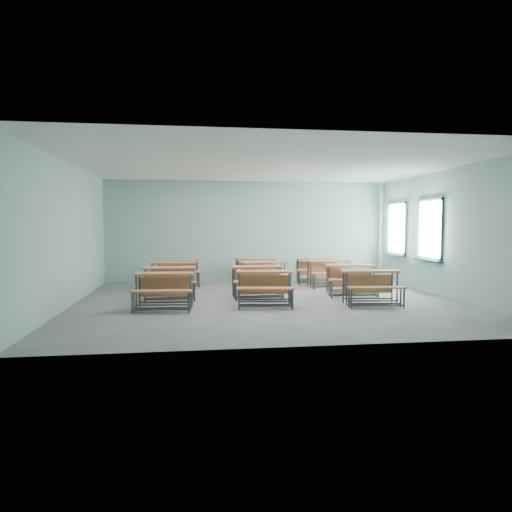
{
  "coord_description": "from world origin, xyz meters",
  "views": [
    {
      "loc": [
        -1.75,
        -10.56,
        1.83
      ],
      "look_at": [
        -0.14,
        1.2,
        1.0
      ],
      "focal_mm": 32.0,
      "sensor_mm": 36.0,
      "label": 1
    }
  ],
  "objects_px": {
    "desk_unit_r2c0": "(173,271)",
    "desk_unit_r2c2": "(330,269)",
    "desk_unit_r1c0": "(170,278)",
    "desk_unit_r0c0": "(164,285)",
    "desk_unit_r0c2": "(371,282)",
    "desk_unit_r3c1": "(256,267)",
    "desk_unit_r0c1": "(265,283)",
    "desk_unit_r1c1": "(257,277)",
    "desk_unit_r3c0": "(178,268)",
    "desk_unit_r3c2": "(317,266)",
    "desk_unit_r1c2": "(351,275)",
    "desk_unit_r2c1": "(264,271)"
  },
  "relations": [
    {
      "from": "desk_unit_r1c0",
      "to": "desk_unit_r2c0",
      "type": "bearing_deg",
      "value": 86.22
    },
    {
      "from": "desk_unit_r3c0",
      "to": "desk_unit_r3c1",
      "type": "distance_m",
      "value": 2.37
    },
    {
      "from": "desk_unit_r0c0",
      "to": "desk_unit_r1c1",
      "type": "distance_m",
      "value": 2.56
    },
    {
      "from": "desk_unit_r0c1",
      "to": "desk_unit_r1c1",
      "type": "bearing_deg",
      "value": 96.5
    },
    {
      "from": "desk_unit_r2c0",
      "to": "desk_unit_r2c1",
      "type": "relative_size",
      "value": 0.96
    },
    {
      "from": "desk_unit_r0c2",
      "to": "desk_unit_r2c1",
      "type": "height_order",
      "value": "same"
    },
    {
      "from": "desk_unit_r0c2",
      "to": "desk_unit_r1c1",
      "type": "xyz_separation_m",
      "value": [
        -2.42,
        1.4,
        0.0
      ]
    },
    {
      "from": "desk_unit_r1c0",
      "to": "desk_unit_r2c2",
      "type": "xyz_separation_m",
      "value": [
        4.5,
        1.53,
        0.0
      ]
    },
    {
      "from": "desk_unit_r2c0",
      "to": "desk_unit_r3c1",
      "type": "xyz_separation_m",
      "value": [
        2.46,
        1.11,
        0.0
      ]
    },
    {
      "from": "desk_unit_r2c0",
      "to": "desk_unit_r1c0",
      "type": "bearing_deg",
      "value": -88.94
    },
    {
      "from": "desk_unit_r1c2",
      "to": "desk_unit_r3c2",
      "type": "height_order",
      "value": "same"
    },
    {
      "from": "desk_unit_r1c2",
      "to": "desk_unit_r2c0",
      "type": "bearing_deg",
      "value": 168.36
    },
    {
      "from": "desk_unit_r0c1",
      "to": "desk_unit_r3c2",
      "type": "bearing_deg",
      "value": 64.97
    },
    {
      "from": "desk_unit_r3c1",
      "to": "desk_unit_r1c2",
      "type": "bearing_deg",
      "value": -52.87
    },
    {
      "from": "desk_unit_r1c1",
      "to": "desk_unit_r3c1",
      "type": "height_order",
      "value": "same"
    },
    {
      "from": "desk_unit_r0c1",
      "to": "desk_unit_r1c1",
      "type": "height_order",
      "value": "same"
    },
    {
      "from": "desk_unit_r2c0",
      "to": "desk_unit_r2c1",
      "type": "bearing_deg",
      "value": -4.58
    },
    {
      "from": "desk_unit_r0c0",
      "to": "desk_unit_r0c2",
      "type": "bearing_deg",
      "value": 3.41
    },
    {
      "from": "desk_unit_r2c0",
      "to": "desk_unit_r2c2",
      "type": "bearing_deg",
      "value": 1.95
    },
    {
      "from": "desk_unit_r2c0",
      "to": "desk_unit_r3c1",
      "type": "distance_m",
      "value": 2.7
    },
    {
      "from": "desk_unit_r0c1",
      "to": "desk_unit_r2c2",
      "type": "bearing_deg",
      "value": 55.59
    },
    {
      "from": "desk_unit_r2c0",
      "to": "desk_unit_r3c0",
      "type": "height_order",
      "value": "same"
    },
    {
      "from": "desk_unit_r2c1",
      "to": "desk_unit_r3c2",
      "type": "bearing_deg",
      "value": 26.88
    },
    {
      "from": "desk_unit_r0c1",
      "to": "desk_unit_r1c2",
      "type": "xyz_separation_m",
      "value": [
        2.43,
        1.17,
        0.0
      ]
    },
    {
      "from": "desk_unit_r0c0",
      "to": "desk_unit_r2c0",
      "type": "relative_size",
      "value": 1.03
    },
    {
      "from": "desk_unit_r1c0",
      "to": "desk_unit_r0c0",
      "type": "bearing_deg",
      "value": -95.34
    },
    {
      "from": "desk_unit_r1c1",
      "to": "desk_unit_r3c0",
      "type": "relative_size",
      "value": 0.95
    },
    {
      "from": "desk_unit_r0c1",
      "to": "desk_unit_r3c0",
      "type": "relative_size",
      "value": 1.0
    },
    {
      "from": "desk_unit_r2c1",
      "to": "desk_unit_r1c1",
      "type": "bearing_deg",
      "value": -113.05
    },
    {
      "from": "desk_unit_r1c1",
      "to": "desk_unit_r3c0",
      "type": "bearing_deg",
      "value": 129.04
    },
    {
      "from": "desk_unit_r2c0",
      "to": "desk_unit_r3c2",
      "type": "relative_size",
      "value": 0.95
    },
    {
      "from": "desk_unit_r1c2",
      "to": "desk_unit_r2c2",
      "type": "xyz_separation_m",
      "value": [
        -0.09,
        1.58,
        0.0
      ]
    },
    {
      "from": "desk_unit_r0c0",
      "to": "desk_unit_r3c1",
      "type": "distance_m",
      "value": 4.7
    },
    {
      "from": "desk_unit_r3c2",
      "to": "desk_unit_r0c2",
      "type": "bearing_deg",
      "value": -79.39
    },
    {
      "from": "desk_unit_r0c0",
      "to": "desk_unit_r1c0",
      "type": "height_order",
      "value": "same"
    },
    {
      "from": "desk_unit_r0c2",
      "to": "desk_unit_r1c1",
      "type": "bearing_deg",
      "value": 155.14
    },
    {
      "from": "desk_unit_r1c0",
      "to": "desk_unit_r3c1",
      "type": "height_order",
      "value": "same"
    },
    {
      "from": "desk_unit_r0c2",
      "to": "desk_unit_r1c0",
      "type": "relative_size",
      "value": 1.02
    },
    {
      "from": "desk_unit_r0c1",
      "to": "desk_unit_r3c1",
      "type": "xyz_separation_m",
      "value": [
        0.32,
        3.85,
        0.0
      ]
    },
    {
      "from": "desk_unit_r0c0",
      "to": "desk_unit_r2c1",
      "type": "bearing_deg",
      "value": 49.51
    },
    {
      "from": "desk_unit_r2c0",
      "to": "desk_unit_r2c2",
      "type": "distance_m",
      "value": 4.47
    },
    {
      "from": "desk_unit_r0c2",
      "to": "desk_unit_r1c0",
      "type": "bearing_deg",
      "value": 167.84
    },
    {
      "from": "desk_unit_r0c0",
      "to": "desk_unit_r0c2",
      "type": "distance_m",
      "value": 4.62
    },
    {
      "from": "desk_unit_r0c2",
      "to": "desk_unit_r2c0",
      "type": "bearing_deg",
      "value": 152.26
    },
    {
      "from": "desk_unit_r0c0",
      "to": "desk_unit_r1c0",
      "type": "relative_size",
      "value": 1.02
    },
    {
      "from": "desk_unit_r1c0",
      "to": "desk_unit_r2c0",
      "type": "distance_m",
      "value": 1.52
    },
    {
      "from": "desk_unit_r0c1",
      "to": "desk_unit_r3c0",
      "type": "xyz_separation_m",
      "value": [
        -2.03,
        3.62,
        0.0
      ]
    },
    {
      "from": "desk_unit_r0c1",
      "to": "desk_unit_r2c1",
      "type": "distance_m",
      "value": 2.48
    },
    {
      "from": "desk_unit_r0c0",
      "to": "desk_unit_r1c1",
      "type": "xyz_separation_m",
      "value": [
        2.2,
        1.3,
        0.0
      ]
    },
    {
      "from": "desk_unit_r1c1",
      "to": "desk_unit_r3c2",
      "type": "height_order",
      "value": "same"
    }
  ]
}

